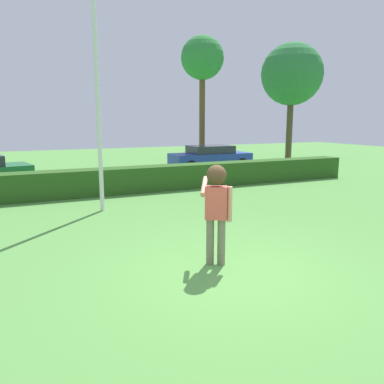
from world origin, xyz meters
name	(u,v)px	position (x,y,z in m)	size (l,w,h in m)	color
ground_plane	(230,270)	(0.00, 0.00, 0.00)	(60.00, 60.00, 0.00)	#559442
person	(216,201)	(-0.09, 0.37, 1.15)	(0.50, 0.84, 1.79)	#78725A
frisbee	(224,193)	(0.34, 0.86, 1.19)	(0.26, 0.26, 0.06)	#268CE5
lamppost	(97,76)	(-1.05, 5.39, 3.71)	(0.24, 0.24, 6.77)	silver
hedge_row	(117,181)	(0.00, 7.84, 0.45)	(20.05, 0.90, 0.90)	#2A551B
parked_car_blue	(210,156)	(6.13, 12.46, 0.69)	(4.23, 1.86, 1.25)	#263FA5
willow_tree	(202,60)	(6.92, 15.04, 5.93)	(2.46, 2.46, 7.29)	brown
birch_tree	(292,75)	(13.69, 15.44, 5.49)	(4.02, 4.02, 7.54)	brown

